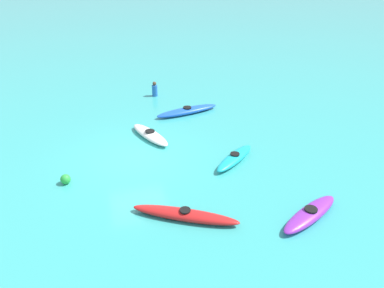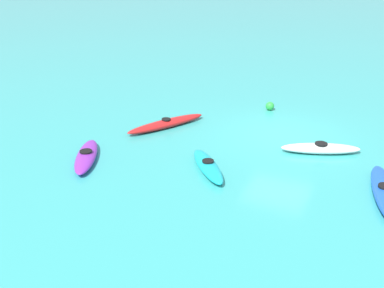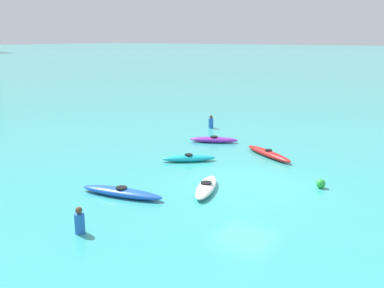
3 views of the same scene
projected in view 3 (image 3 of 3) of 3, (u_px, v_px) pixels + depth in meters
ground_plane at (246, 184)px, 18.07m from camera, size 600.00×600.00×0.00m
kayak_red at (268, 154)px, 22.16m from camera, size 2.19×3.39×0.37m
kayak_blue at (122, 192)px, 16.65m from camera, size 1.44×3.56×0.37m
kayak_white at (206, 187)px, 17.21m from camera, size 2.84×1.68×0.37m
kayak_cyan at (189, 158)px, 21.30m from camera, size 2.16×2.40×0.37m
kayak_purple at (214, 140)px, 25.13m from camera, size 1.88×2.78×0.37m
buoy_green at (321, 184)px, 17.54m from camera, size 0.38×0.38×0.38m
person_near_shore at (80, 222)px, 13.46m from camera, size 0.41×0.41×0.88m
person_by_kayaks at (211, 122)px, 29.03m from camera, size 0.38×0.38×0.88m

